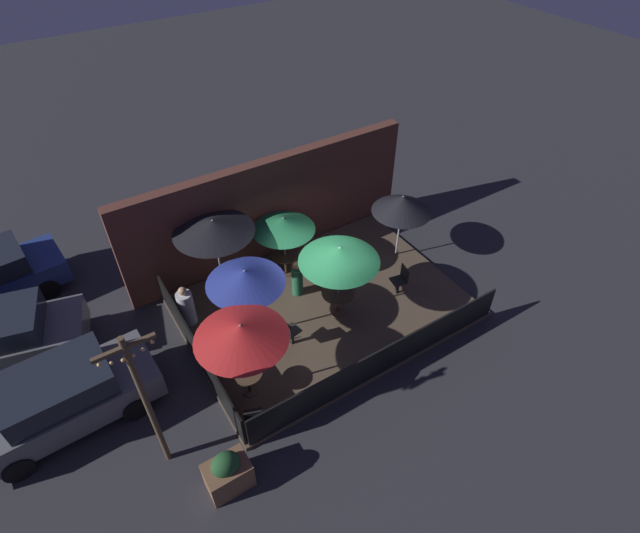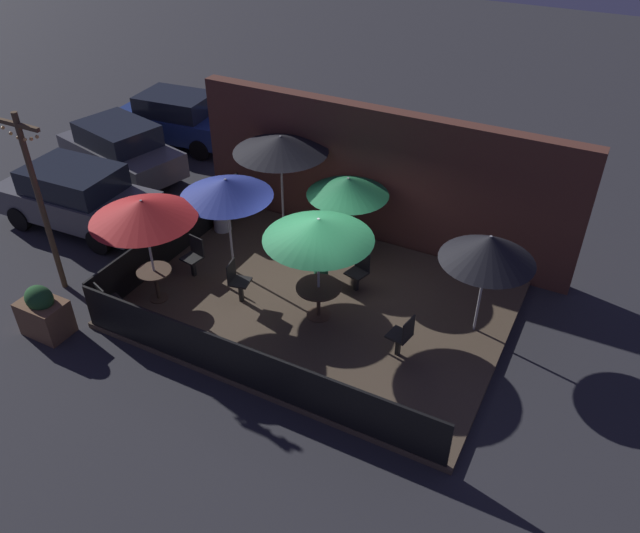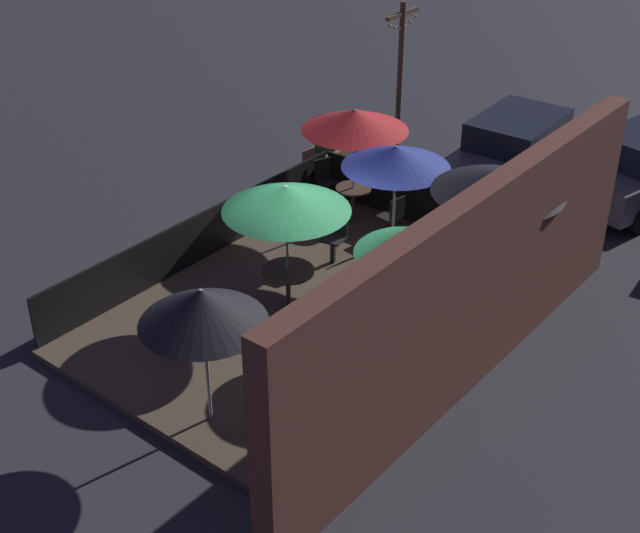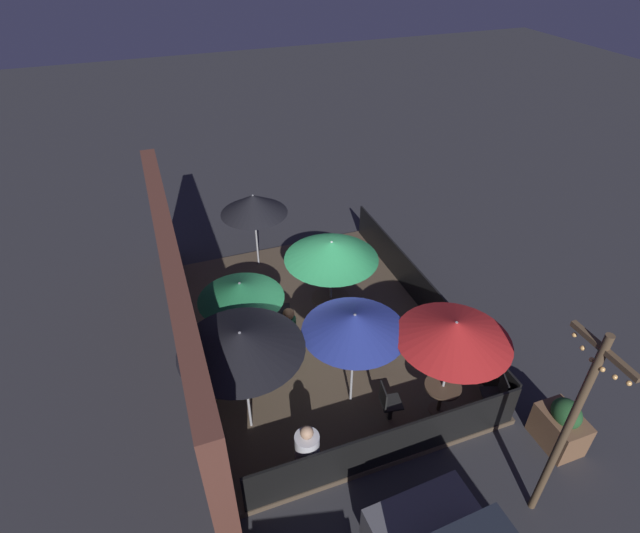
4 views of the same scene
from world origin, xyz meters
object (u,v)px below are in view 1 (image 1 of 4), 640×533
at_px(dining_table_0, 285,258).
at_px(parked_car_1, 1,339).
at_px(patron_1, 297,279).
at_px(patio_umbrella_5, 245,277).
at_px(patio_chair_1, 324,269).
at_px(patio_umbrella_1, 241,332).
at_px(parked_car_0, 63,397).
at_px(patio_chair_2, 400,279).
at_px(patio_chair_3, 290,331).
at_px(light_post, 145,399).
at_px(planter_box, 228,472).
at_px(patio_umbrella_0, 283,224).
at_px(patio_umbrella_2, 339,254).
at_px(patio_umbrella_3, 213,226).
at_px(dining_table_1, 248,377).
at_px(patio_chair_0, 235,345).
at_px(patron_0, 186,307).
at_px(patio_chair_4, 254,418).
at_px(patio_umbrella_4, 402,204).
at_px(dining_table_2, 338,296).

xyz_separation_m(dining_table_0, parked_car_1, (-7.58, 0.93, 0.17)).
bearing_deg(patron_1, dining_table_0, -14.74).
relative_size(patio_umbrella_5, dining_table_0, 2.93).
bearing_deg(patron_1, patio_chair_1, -96.67).
xyz_separation_m(patio_umbrella_1, parked_car_0, (-3.79, 1.60, -1.45)).
height_order(patio_chair_2, patio_chair_3, patio_chair_3).
bearing_deg(light_post, planter_box, -54.58).
bearing_deg(planter_box, patio_umbrella_0, 50.20).
bearing_deg(patron_1, patio_umbrella_2, -160.18).
height_order(patio_umbrella_3, parked_car_0, patio_umbrella_3).
height_order(patio_umbrella_5, dining_table_1, patio_umbrella_5).
xyz_separation_m(patio_chair_0, patron_0, (-0.57, 1.85, 0.05)).
bearing_deg(patio_chair_0, patio_chair_2, 94.95).
xyz_separation_m(dining_table_1, patio_chair_0, (0.17, 1.09, -0.06)).
bearing_deg(dining_table_1, patio_chair_1, 32.33).
xyz_separation_m(patio_chair_2, patio_chair_3, (-3.67, -0.00, 0.02)).
distance_m(patio_chair_4, parked_car_1, 6.80).
bearing_deg(patio_umbrella_3, patio_umbrella_2, -47.74).
bearing_deg(patio_umbrella_1, dining_table_1, 0.00).
xyz_separation_m(dining_table_0, planter_box, (-4.20, -5.05, -0.17)).
xyz_separation_m(dining_table_0, patio_chair_1, (0.76, -0.98, -0.07)).
relative_size(patio_chair_0, patio_chair_2, 0.99).
height_order(dining_table_0, patio_chair_1, patio_chair_1).
distance_m(patio_umbrella_5, patron_0, 2.43).
relative_size(patio_umbrella_2, dining_table_1, 3.17).
bearing_deg(patio_umbrella_3, parked_car_1, 174.46).
bearing_deg(patio_umbrella_4, dining_table_0, 161.61).
height_order(patio_umbrella_4, patio_chair_0, patio_umbrella_4).
bearing_deg(patio_umbrella_2, patio_chair_2, -10.07).
relative_size(patio_umbrella_0, patio_umbrella_2, 0.89).
height_order(patio_umbrella_2, patio_chair_3, patio_umbrella_2).
bearing_deg(light_post, patio_chair_1, 25.51).
bearing_deg(parked_car_1, light_post, -48.87).
bearing_deg(parked_car_0, dining_table_0, 11.35).
distance_m(dining_table_2, planter_box, 5.45).
bearing_deg(patio_umbrella_2, patio_chair_1, 74.44).
xyz_separation_m(patio_umbrella_1, patio_chair_1, (3.62, 2.29, -1.68)).
height_order(patio_umbrella_5, patio_chair_1, patio_umbrella_5).
distance_m(patio_chair_1, patio_chair_3, 2.58).
distance_m(patio_umbrella_2, patron_1, 2.05).
xyz_separation_m(patio_umbrella_2, patio_chair_0, (-3.11, 0.01, -1.58)).
height_order(patio_umbrella_4, patron_1, patio_umbrella_4).
height_order(dining_table_2, patron_1, patron_1).
relative_size(patio_chair_3, planter_box, 0.85).
xyz_separation_m(dining_table_1, planter_box, (-1.35, -1.78, -0.19)).
bearing_deg(patio_chair_1, patio_umbrella_1, -42.11).
xyz_separation_m(patio_chair_4, patron_0, (-0.03, 3.95, 0.07)).
distance_m(patio_umbrella_2, patio_chair_0, 3.49).
height_order(patio_umbrella_4, patio_umbrella_5, patio_umbrella_5).
bearing_deg(dining_table_0, dining_table_2, -78.92).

